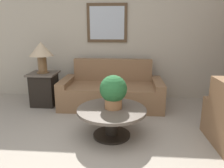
{
  "coord_description": "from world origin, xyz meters",
  "views": [
    {
      "loc": [
        0.42,
        -1.68,
        1.52
      ],
      "look_at": [
        0.14,
        1.84,
        0.58
      ],
      "focal_mm": 35.0,
      "sensor_mm": 36.0,
      "label": 1
    }
  ],
  "objects_px": {
    "couch_main": "(112,92)",
    "potted_plant_on_table": "(113,91)",
    "side_table": "(44,89)",
    "table_lamp": "(41,51)",
    "coffee_table": "(112,116)"
  },
  "relations": [
    {
      "from": "couch_main",
      "to": "potted_plant_on_table",
      "type": "bearing_deg",
      "value": -84.32
    },
    {
      "from": "side_table",
      "to": "table_lamp",
      "type": "relative_size",
      "value": 1.1
    },
    {
      "from": "side_table",
      "to": "potted_plant_on_table",
      "type": "xyz_separation_m",
      "value": [
        1.44,
        -1.15,
        0.33
      ]
    },
    {
      "from": "couch_main",
      "to": "coffee_table",
      "type": "relative_size",
      "value": 2.01
    },
    {
      "from": "coffee_table",
      "to": "potted_plant_on_table",
      "type": "height_order",
      "value": "potted_plant_on_table"
    },
    {
      "from": "couch_main",
      "to": "side_table",
      "type": "bearing_deg",
      "value": -177.75
    },
    {
      "from": "couch_main",
      "to": "table_lamp",
      "type": "relative_size",
      "value": 3.29
    },
    {
      "from": "side_table",
      "to": "potted_plant_on_table",
      "type": "height_order",
      "value": "potted_plant_on_table"
    },
    {
      "from": "coffee_table",
      "to": "couch_main",
      "type": "bearing_deg",
      "value": 94.61
    },
    {
      "from": "side_table",
      "to": "table_lamp",
      "type": "distance_m",
      "value": 0.73
    },
    {
      "from": "coffee_table",
      "to": "table_lamp",
      "type": "bearing_deg",
      "value": 140.28
    },
    {
      "from": "coffee_table",
      "to": "potted_plant_on_table",
      "type": "bearing_deg",
      "value": 54.47
    },
    {
      "from": "side_table",
      "to": "coffee_table",
      "type": "bearing_deg",
      "value": -39.72
    },
    {
      "from": "coffee_table",
      "to": "side_table",
      "type": "xyz_separation_m",
      "value": [
        -1.42,
        1.18,
        0.03
      ]
    },
    {
      "from": "coffee_table",
      "to": "table_lamp",
      "type": "xyz_separation_m",
      "value": [
        -1.42,
        1.18,
        0.76
      ]
    }
  ]
}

